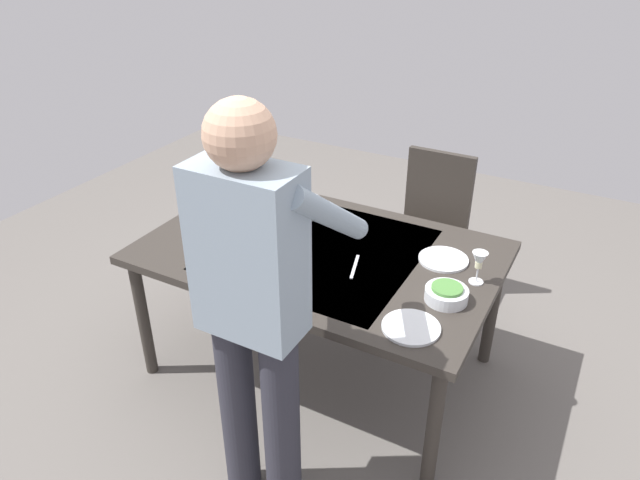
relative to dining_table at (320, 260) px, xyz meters
The scene contains 14 objects.
ground_plane 0.66m from the dining_table, ahead, with size 6.00×6.00×0.00m, color #66605B.
dining_table is the anchor object (origin of this frame).
chair_near 0.96m from the dining_table, 105.64° to the right, with size 0.40×0.40×0.91m.
person_server 0.87m from the dining_table, 102.64° to the left, with size 0.42×0.61×1.69m.
wine_bottle 0.40m from the dining_table, 31.02° to the left, with size 0.07×0.07×0.30m.
wine_glass_left 0.33m from the dining_table, 76.01° to the left, with size 0.07×0.07×0.15m.
wine_glass_right 0.76m from the dining_table, behind, with size 0.07×0.07×0.15m.
water_cup_near_left 0.68m from the dining_table, 40.44° to the right, with size 0.08×0.08×0.11m, color silver.
water_cup_near_right 0.50m from the dining_table, ahead, with size 0.07×0.07×0.09m, color silver.
serving_bowl_pasta 0.43m from the dining_table, 43.49° to the right, with size 0.30×0.30×0.07m.
side_bowl_salad 0.68m from the dining_table, 169.86° to the left, with size 0.18×0.18×0.07m.
dinner_plate_near 0.71m from the dining_table, 148.69° to the left, with size 0.23×0.23×0.01m, color silver.
dinner_plate_far 0.59m from the dining_table, 161.76° to the right, with size 0.23×0.23×0.01m, color silver.
table_knife 0.23m from the dining_table, 162.87° to the left, with size 0.01×0.20×0.01m, color silver.
Camera 1 is at (-1.16, 2.13, 2.15)m, focal length 32.96 mm.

